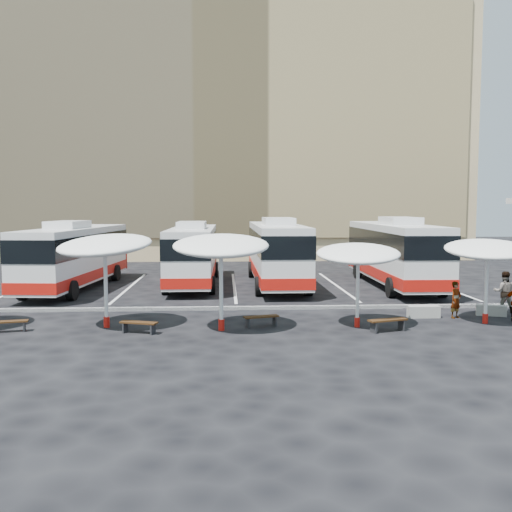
{
  "coord_description": "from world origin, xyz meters",
  "views": [
    {
      "loc": [
        -0.5,
        -24.78,
        4.63
      ],
      "look_at": [
        1.0,
        3.0,
        2.2
      ],
      "focal_mm": 40.0,
      "sensor_mm": 36.0,
      "label": 1
    }
  ],
  "objects": [
    {
      "name": "ground",
      "position": [
        0.0,
        0.0,
        0.0
      ],
      "size": [
        120.0,
        120.0,
        0.0
      ],
      "primitive_type": "plane",
      "color": "black",
      "rests_on": "ground"
    },
    {
      "name": "sandstone_building",
      "position": [
        0.0,
        31.87,
        12.63
      ],
      "size": [
        42.0,
        18.25,
        29.6
      ],
      "color": "tan",
      "rests_on": "ground"
    },
    {
      "name": "curb_divider",
      "position": [
        0.0,
        0.5,
        0.07
      ],
      "size": [
        34.0,
        0.25,
        0.15
      ],
      "primitive_type": "cube",
      "color": "black",
      "rests_on": "ground"
    },
    {
      "name": "bay_lines",
      "position": [
        0.0,
        8.0,
        0.01
      ],
      "size": [
        24.15,
        12.0,
        0.01
      ],
      "color": "white",
      "rests_on": "ground"
    },
    {
      "name": "bus_0",
      "position": [
        -8.91,
        7.57,
        1.96
      ],
      "size": [
        3.71,
        12.3,
        3.84
      ],
      "rotation": [
        0.0,
        0.0,
        -0.1
      ],
      "color": "silver",
      "rests_on": "ground"
    },
    {
      "name": "bus_1",
      "position": [
        -2.41,
        8.99,
        1.92
      ],
      "size": [
        2.83,
        11.87,
        3.76
      ],
      "rotation": [
        0.0,
        0.0,
        -0.01
      ],
      "color": "silver",
      "rests_on": "ground"
    },
    {
      "name": "bus_2",
      "position": [
        2.5,
        8.46,
        2.04
      ],
      "size": [
        2.99,
        12.59,
        3.99
      ],
      "rotation": [
        0.0,
        0.0,
        0.0
      ],
      "color": "silver",
      "rests_on": "ground"
    },
    {
      "name": "bus_3",
      "position": [
        9.26,
        7.63,
        2.06
      ],
      "size": [
        3.11,
        12.75,
        4.04
      ],
      "rotation": [
        0.0,
        0.0,
        -0.01
      ],
      "color": "silver",
      "rests_on": "ground"
    },
    {
      "name": "sunshade_1",
      "position": [
        -5.06,
        -3.01,
        3.15
      ],
      "size": [
        4.62,
        4.65,
        3.71
      ],
      "rotation": [
        0.0,
        0.0,
        -0.39
      ],
      "color": "silver",
      "rests_on": "ground"
    },
    {
      "name": "sunshade_2",
      "position": [
        -0.66,
        -3.75,
        3.17
      ],
      "size": [
        3.66,
        3.71,
        3.73
      ],
      "rotation": [
        0.0,
        0.0,
        -0.03
      ],
      "color": "silver",
      "rests_on": "ground"
    },
    {
      "name": "sunshade_3",
      "position": [
        4.55,
        -3.43,
        2.82
      ],
      "size": [
        3.68,
        3.71,
        3.33
      ],
      "rotation": [
        0.0,
        0.0,
        -0.17
      ],
      "color": "silver",
      "rests_on": "ground"
    },
    {
      "name": "sunshade_4",
      "position": [
        9.79,
        -3.03,
        2.93
      ],
      "size": [
        4.01,
        4.04,
        3.45
      ],
      "rotation": [
        0.0,
        0.0,
        -0.25
      ],
      "color": "silver",
      "rests_on": "ground"
    },
    {
      "name": "wood_bench_0",
      "position": [
        -8.51,
        -3.6,
        0.32
      ],
      "size": [
        1.4,
        0.65,
        0.42
      ],
      "rotation": [
        0.0,
        0.0,
        0.22
      ],
      "color": "black",
      "rests_on": "ground"
    },
    {
      "name": "wood_bench_1",
      "position": [
        -3.67,
        -4.09,
        0.33
      ],
      "size": [
        1.44,
        0.8,
        0.43
      ],
      "rotation": [
        0.0,
        0.0,
        -0.33
      ],
      "color": "black",
      "rests_on": "ground"
    },
    {
      "name": "wood_bench_2",
      "position": [
        0.87,
        -3.16,
        0.32
      ],
      "size": [
        1.41,
        0.73,
        0.42
      ],
      "rotation": [
        0.0,
        0.0,
        0.28
      ],
      "color": "black",
      "rests_on": "ground"
    },
    {
      "name": "wood_bench_3",
      "position": [
        5.49,
        -4.29,
        0.36
      ],
      "size": [
        1.57,
        0.87,
        0.47
      ],
      "rotation": [
        0.0,
        0.0,
        0.32
      ],
      "color": "black",
      "rests_on": "ground"
    },
    {
      "name": "conc_bench_0",
      "position": [
        7.76,
        -1.71,
        0.24
      ],
      "size": [
        1.31,
        0.45,
        0.49
      ],
      "primitive_type": "cube",
      "rotation": [
        0.0,
        0.0,
        -0.01
      ],
      "color": "gray",
      "rests_on": "ground"
    },
    {
      "name": "conc_bench_1",
      "position": [
        10.76,
        -1.47,
        0.23
      ],
      "size": [
        1.27,
        0.8,
        0.45
      ],
      "primitive_type": "cube",
      "rotation": [
        0.0,
        0.0,
        -0.36
      ],
      "color": "gray",
      "rests_on": "ground"
    },
    {
      "name": "passenger_0",
      "position": [
        9.04,
        -1.9,
        0.76
      ],
      "size": [
        0.66,
        0.59,
        1.53
      ],
      "primitive_type": "imported",
      "rotation": [
        0.0,
        0.0,
        0.52
      ],
      "color": "black",
      "rests_on": "ground"
    },
    {
      "name": "passenger_1",
      "position": [
        11.69,
        -0.75,
        0.9
      ],
      "size": [
        1.05,
        0.94,
        1.8
      ],
      "primitive_type": "imported",
      "rotation": [
        0.0,
        0.0,
        2.8
      ],
      "color": "black",
      "rests_on": "ground"
    }
  ]
}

